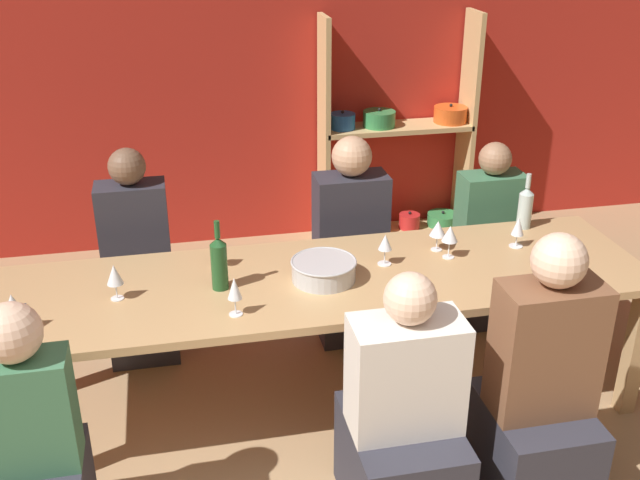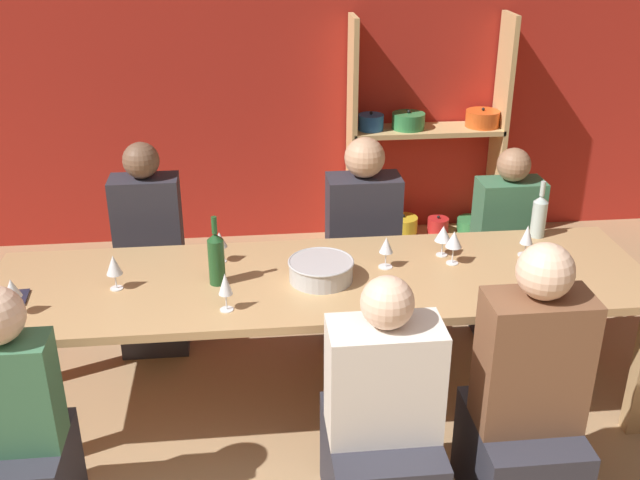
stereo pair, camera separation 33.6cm
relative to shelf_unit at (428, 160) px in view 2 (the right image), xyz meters
name	(u,v)px [view 2 (the right image)]	position (x,y,z in m)	size (l,w,h in m)	color
wall_back_red	(277,59)	(-1.09, 0.20, 0.72)	(8.80, 0.06, 2.70)	red
shelf_unit	(428,160)	(0.00, 0.00, 0.00)	(1.13, 0.30, 1.67)	tan
dining_table	(322,291)	(-1.01, -2.00, 0.05)	(3.15, 0.87, 0.75)	tan
mixing_bowl	(321,269)	(-1.01, -2.03, 0.17)	(0.31, 0.31, 0.10)	#B7BABC
wine_bottle_green	(539,215)	(0.19, -1.65, 0.24)	(0.08, 0.08, 0.31)	#B2C6C1
wine_bottle_dark	(216,257)	(-1.50, -2.01, 0.25)	(0.08, 0.08, 0.34)	#1E4C23
wine_glass_white_a	(220,240)	(-1.49, -1.78, 0.23)	(0.08, 0.08, 0.16)	white
wine_glass_white_b	(114,266)	(-1.97, -2.02, 0.24)	(0.07, 0.07, 0.17)	white
wine_glass_white_c	(443,234)	(-0.38, -1.83, 0.23)	(0.08, 0.08, 0.16)	white
wine_glass_red_a	(12,289)	(-2.37, -2.21, 0.24)	(0.08, 0.08, 0.17)	white
wine_glass_white_d	(527,236)	(0.04, -1.87, 0.23)	(0.07, 0.07, 0.16)	white
wine_glass_red_b	(386,246)	(-0.69, -1.93, 0.23)	(0.07, 0.07, 0.16)	white
wine_glass_red_d	(225,285)	(-1.46, -2.27, 0.24)	(0.06, 0.06, 0.18)	white
wine_glass_white_e	(454,240)	(-0.35, -1.92, 0.24)	(0.08, 0.08, 0.17)	white
cell_phone	(19,298)	(-2.39, -2.07, 0.12)	(0.08, 0.15, 0.01)	#1E2338
person_near_a	(22,445)	(-2.28, -2.71, -0.19)	(0.34, 0.43, 1.13)	#2D2D38
person_far_a	(362,262)	(-0.69, -1.26, -0.19)	(0.41, 0.52, 1.20)	#2D2D38
person_near_b	(381,439)	(-0.85, -2.79, -0.22)	(0.44, 0.55, 1.14)	#2D2D38
person_far_b	(503,262)	(0.16, -1.28, -0.22)	(0.38, 0.47, 1.12)	#2D2D38
person_near_c	(524,419)	(-0.26, -2.79, -0.17)	(0.42, 0.52, 1.25)	#2D2D38
person_far_c	(153,270)	(-1.90, -1.25, -0.18)	(0.37, 0.47, 1.21)	#2D2D38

